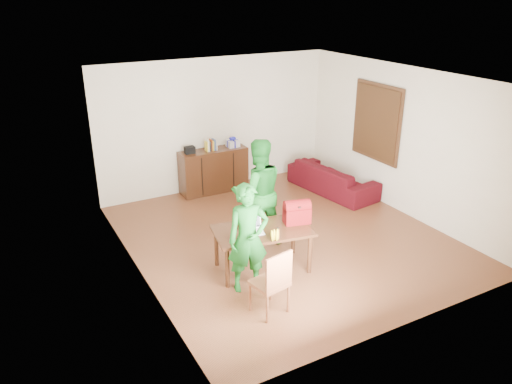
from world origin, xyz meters
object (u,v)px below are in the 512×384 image
table (262,234)px  laptop (252,230)px  bottle (278,233)px  red_bag (297,214)px  person_far (258,192)px  chair (270,294)px  person_near (248,238)px  sofa (332,178)px

table → laptop: size_ratio=4.16×
bottle → laptop: bearing=125.2°
table → bottle: size_ratio=9.16×
laptop → red_bag: size_ratio=0.95×
person_far → bottle: 1.20m
table → chair: 1.13m
red_bag → table: bearing=-169.4°
table → person_near: 0.59m
chair → person_near: size_ratio=0.59×
person_near → sofa: size_ratio=0.79×
red_bag → sofa: 3.07m
laptop → red_bag: bearing=13.4°
bottle → sofa: 3.65m
person_near → laptop: person_near is taller
laptop → table: bearing=21.6°
table → person_near: size_ratio=0.98×
table → sofa: 3.46m
person_near → bottle: size_ratio=9.35×
person_far → chair: bearing=78.1°
chair → person_near: person_near is taller
person_far → bottle: person_far is taller
sofa → table: bearing=117.9°
sofa → bottle: bearing=122.8°
red_bag → bottle: bearing=-134.7°
person_near → table: bearing=51.4°
person_near → bottle: person_near is taller
red_bag → sofa: bearing=57.3°
bottle → person_near: bearing=-179.6°
table → person_far: size_ratio=0.86×
table → red_bag: bearing=6.5°
laptop → bottle: (0.23, -0.33, 0.04)m
table → person_near: (-0.43, -0.35, 0.20)m
bottle → red_bag: (0.52, 0.31, 0.06)m
table → sofa: table is taller
person_far → table: bearing=77.9°
table → person_far: person_far is taller
table → sofa: bearing=46.2°
chair → red_bag: (1.01, 0.95, 0.54)m
chair → red_bag: bearing=32.5°
person_near → bottle: bearing=12.4°
laptop → chair: bearing=-90.3°
chair → person_far: bearing=55.1°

